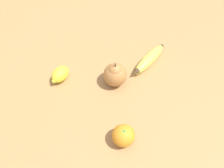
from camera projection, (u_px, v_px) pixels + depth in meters
name	position (u px, v px, depth m)	size (l,w,h in m)	color
ground_plane	(107.00, 71.00, 0.79)	(3.00, 3.00, 0.00)	#A87A47
banana	(149.00, 59.00, 0.80)	(0.18, 0.10, 0.04)	#DBCC4C
orange	(123.00, 136.00, 0.62)	(0.07, 0.07, 0.07)	orange
pear	(115.00, 74.00, 0.73)	(0.08, 0.08, 0.10)	#B2753D
lemon	(60.00, 74.00, 0.75)	(0.09, 0.08, 0.05)	yellow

